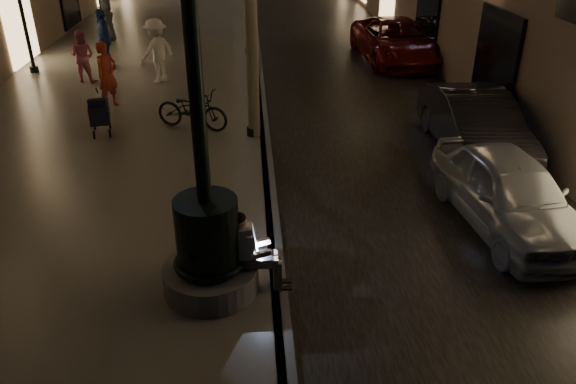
{
  "coord_description": "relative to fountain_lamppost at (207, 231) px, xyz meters",
  "views": [
    {
      "loc": [
        -0.34,
        -4.77,
        5.39
      ],
      "look_at": [
        0.21,
        3.0,
        1.25
      ],
      "focal_mm": 35.0,
      "sensor_mm": 36.0,
      "label": 1
    }
  ],
  "objects": [
    {
      "name": "ground",
      "position": [
        1.0,
        13.0,
        -1.21
      ],
      "size": [
        120.0,
        120.0,
        0.0
      ],
      "primitive_type": "plane",
      "color": "black",
      "rests_on": "ground"
    },
    {
      "name": "cobble_lane",
      "position": [
        4.0,
        13.0,
        -1.2
      ],
      "size": [
        6.0,
        45.0,
        0.02
      ],
      "primitive_type": "cube",
      "color": "black",
      "rests_on": "ground"
    },
    {
      "name": "promenade",
      "position": [
        -3.0,
        13.0,
        -1.11
      ],
      "size": [
        8.0,
        45.0,
        0.2
      ],
      "primitive_type": "cube",
      "color": "slate",
      "rests_on": "ground"
    },
    {
      "name": "curb_strip",
      "position": [
        1.0,
        13.0,
        -1.11
      ],
      "size": [
        0.25,
        45.0,
        0.2
      ],
      "primitive_type": "cube",
      "color": "#59595B",
      "rests_on": "ground"
    },
    {
      "name": "fountain_lamppost",
      "position": [
        0.0,
        0.0,
        0.0
      ],
      "size": [
        1.4,
        1.4,
        5.21
      ],
      "color": "#59595B",
      "rests_on": "promenade"
    },
    {
      "name": "seated_man_laptop",
      "position": [
        0.61,
        0.0,
        -0.33
      ],
      "size": [
        0.91,
        0.31,
        1.28
      ],
      "color": "gray",
      "rests_on": "promenade"
    },
    {
      "name": "lamp_curb_a",
      "position": [
        0.7,
        6.0,
        2.02
      ],
      "size": [
        0.36,
        0.36,
        4.81
      ],
      "color": "black",
      "rests_on": "promenade"
    },
    {
      "name": "stroller",
      "position": [
        -2.97,
        6.35,
        -0.46
      ],
      "size": [
        0.6,
        1.1,
        1.11
      ],
      "rotation": [
        0.0,
        0.0,
        0.2
      ],
      "color": "black",
      "rests_on": "promenade"
    },
    {
      "name": "car_front",
      "position": [
        5.23,
        1.79,
        -0.53
      ],
      "size": [
        1.96,
        4.14,
        1.37
      ],
      "primitive_type": "imported",
      "rotation": [
        0.0,
        0.0,
        0.09
      ],
      "color": "#979B9E",
      "rests_on": "ground"
    },
    {
      "name": "car_second",
      "position": [
        5.8,
        5.0,
        -0.49
      ],
      "size": [
        1.62,
        4.41,
        1.44
      ],
      "primitive_type": "imported",
      "rotation": [
        0.0,
        0.0,
        -0.02
      ],
      "color": "black",
      "rests_on": "ground"
    },
    {
      "name": "car_third",
      "position": [
        6.0,
        13.3,
        -0.48
      ],
      "size": [
        2.66,
        5.36,
        1.46
      ],
      "primitive_type": "imported",
      "rotation": [
        0.0,
        0.0,
        0.05
      ],
      "color": "maroon",
      "rests_on": "ground"
    },
    {
      "name": "pedestrian_red",
      "position": [
        -3.16,
        8.36,
        -0.12
      ],
      "size": [
        0.73,
        0.78,
        1.78
      ],
      "primitive_type": "imported",
      "rotation": [
        0.0,
        0.0,
        0.94
      ],
      "color": "#CA4028",
      "rests_on": "promenade"
    },
    {
      "name": "pedestrian_pink",
      "position": [
        -4.44,
        10.85,
        -0.21
      ],
      "size": [
        0.91,
        0.78,
        1.61
      ],
      "primitive_type": "imported",
      "rotation": [
        0.0,
        0.0,
        2.9
      ],
      "color": "pink",
      "rests_on": "promenade"
    },
    {
      "name": "pedestrian_white",
      "position": [
        -2.12,
        10.64,
        -0.05
      ],
      "size": [
        1.38,
        1.4,
        1.93
      ],
      "primitive_type": "imported",
      "rotation": [
        0.0,
        0.0,
        3.96
      ],
      "color": "white",
      "rests_on": "promenade"
    },
    {
      "name": "pedestrian_blue",
      "position": [
        -4.08,
        12.34,
        -0.04
      ],
      "size": [
        0.83,
        1.23,
        1.95
      ],
      "primitive_type": "imported",
      "rotation": [
        0.0,
        0.0,
        5.05
      ],
      "color": "navy",
      "rests_on": "promenade"
    },
    {
      "name": "pedestrian_dark",
      "position": [
        -4.85,
        16.47,
        -0.21
      ],
      "size": [
        0.55,
        0.81,
        1.6
      ],
      "primitive_type": "imported",
      "rotation": [
        0.0,
        0.0,
        1.63
      ],
      "color": "#2E2E32",
      "rests_on": "promenade"
    },
    {
      "name": "bicycle",
      "position": [
        -0.77,
        6.55,
        -0.52
      ],
      "size": [
        1.99,
        1.33,
        0.99
      ],
      "primitive_type": "imported",
      "rotation": [
        0.0,
        0.0,
        1.18
      ],
      "color": "black",
      "rests_on": "promenade"
    }
  ]
}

